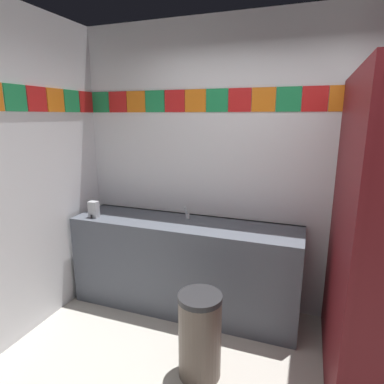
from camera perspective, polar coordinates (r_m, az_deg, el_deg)
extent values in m
cube|color=silver|center=(3.07, 15.91, 3.47)|extent=(4.00, 0.08, 2.74)
cube|color=#1E8C4C|center=(3.64, -15.81, 14.94)|extent=(0.21, 0.01, 0.21)
cube|color=red|center=(3.53, -12.92, 15.17)|extent=(0.21, 0.01, 0.21)
cube|color=orange|center=(3.42, -9.83, 15.38)|extent=(0.21, 0.01, 0.21)
cube|color=#1E8C4C|center=(3.32, -6.55, 15.55)|extent=(0.21, 0.01, 0.21)
cube|color=red|center=(3.23, -3.07, 15.68)|extent=(0.21, 0.01, 0.21)
cube|color=orange|center=(3.16, 0.59, 15.75)|extent=(0.21, 0.01, 0.21)
cube|color=#1E8C4C|center=(3.09, 4.42, 15.77)|extent=(0.21, 0.01, 0.21)
cube|color=red|center=(3.04, 8.39, 15.71)|extent=(0.21, 0.01, 0.21)
cube|color=orange|center=(3.01, 12.48, 15.58)|extent=(0.21, 0.01, 0.21)
cube|color=#1E8C4C|center=(2.98, 16.63, 15.37)|extent=(0.21, 0.01, 0.21)
cube|color=red|center=(2.98, 20.82, 15.07)|extent=(0.21, 0.01, 0.21)
cube|color=orange|center=(2.98, 24.99, 14.70)|extent=(0.21, 0.01, 0.21)
cube|color=#1E8C4C|center=(3.01, 29.11, 14.26)|extent=(0.21, 0.01, 0.21)
cube|color=#1E8C4C|center=(2.98, -28.61, 14.34)|extent=(0.01, 0.21, 0.21)
cube|color=red|center=(3.13, -25.59, 14.52)|extent=(0.01, 0.21, 0.21)
cube|color=orange|center=(3.29, -22.85, 14.66)|extent=(0.01, 0.21, 0.21)
cube|color=#1E8C4C|center=(3.45, -20.36, 14.75)|extent=(0.01, 0.21, 0.21)
cube|color=red|center=(3.62, -18.10, 14.81)|extent=(0.01, 0.21, 0.21)
cube|color=#4C515B|center=(3.23, -1.43, -12.79)|extent=(2.18, 0.55, 0.89)
cube|color=#4C515B|center=(3.31, 0.18, -4.62)|extent=(2.18, 0.03, 0.08)
cylinder|color=white|center=(3.06, -1.68, -6.47)|extent=(0.34, 0.34, 0.10)
cylinder|color=silver|center=(3.16, -0.75, -4.30)|extent=(0.04, 0.04, 0.05)
cylinder|color=silver|center=(3.09, -1.09, -3.32)|extent=(0.02, 0.06, 0.09)
cube|color=#B7BABF|center=(3.33, -16.90, -2.94)|extent=(0.09, 0.07, 0.16)
cylinder|color=black|center=(3.32, -17.29, -4.13)|extent=(0.02, 0.02, 0.03)
cube|color=maroon|center=(2.43, 24.69, -7.14)|extent=(0.04, 1.39, 2.14)
cylinder|color=silver|center=(1.77, 27.29, -11.29)|extent=(0.02, 0.02, 0.10)
cylinder|color=brown|center=(2.56, 1.37, -24.25)|extent=(0.31, 0.31, 0.61)
cylinder|color=#262628|center=(2.38, 1.42, -18.07)|extent=(0.32, 0.32, 0.04)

